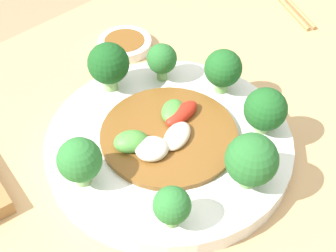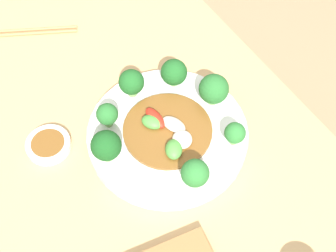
{
  "view_description": "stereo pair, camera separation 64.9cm",
  "coord_description": "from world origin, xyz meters",
  "px_view_note": "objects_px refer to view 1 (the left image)",
  "views": [
    {
      "loc": [
        -0.28,
        -0.33,
        1.18
      ],
      "look_at": [
        -0.0,
        -0.04,
        0.78
      ],
      "focal_mm": 50.0,
      "sensor_mm": 36.0,
      "label": 1
    },
    {
      "loc": [
        -0.42,
        0.22,
        1.51
      ],
      "look_at": [
        -0.0,
        -0.04,
        0.78
      ],
      "focal_mm": 50.0,
      "sensor_mm": 36.0,
      "label": 2
    }
  ],
  "objects_px": {
    "plate": "(168,144)",
    "broccoli_north": "(108,64)",
    "broccoli_southeast": "(265,110)",
    "broccoli_west": "(80,161)",
    "sauce_dish": "(125,44)",
    "broccoli_southwest": "(172,206)",
    "broccoli_south": "(252,160)",
    "stirfry_center": "(165,133)",
    "broccoli_east": "(223,69)",
    "broccoli_northeast": "(162,59)"
  },
  "relations": [
    {
      "from": "broccoli_northeast",
      "to": "stirfry_center",
      "type": "xyz_separation_m",
      "value": [
        -0.08,
        -0.09,
        -0.03
      ]
    },
    {
      "from": "broccoli_south",
      "to": "sauce_dish",
      "type": "relative_size",
      "value": 0.81
    },
    {
      "from": "broccoli_north",
      "to": "broccoli_southeast",
      "type": "bearing_deg",
      "value": -66.67
    },
    {
      "from": "broccoli_east",
      "to": "sauce_dish",
      "type": "relative_size",
      "value": 0.74
    },
    {
      "from": "broccoli_east",
      "to": "broccoli_north",
      "type": "distance_m",
      "value": 0.15
    },
    {
      "from": "plate",
      "to": "sauce_dish",
      "type": "bearing_deg",
      "value": 62.92
    },
    {
      "from": "broccoli_west",
      "to": "sauce_dish",
      "type": "relative_size",
      "value": 0.73
    },
    {
      "from": "broccoli_west",
      "to": "stirfry_center",
      "type": "height_order",
      "value": "broccoli_west"
    },
    {
      "from": "plate",
      "to": "broccoli_east",
      "type": "relative_size",
      "value": 4.86
    },
    {
      "from": "plate",
      "to": "broccoli_southwest",
      "type": "bearing_deg",
      "value": -132.77
    },
    {
      "from": "broccoli_east",
      "to": "stirfry_center",
      "type": "height_order",
      "value": "broccoli_east"
    },
    {
      "from": "broccoli_east",
      "to": "broccoli_west",
      "type": "relative_size",
      "value": 1.01
    },
    {
      "from": "broccoli_north",
      "to": "broccoli_northeast",
      "type": "bearing_deg",
      "value": -28.64
    },
    {
      "from": "broccoli_south",
      "to": "broccoli_southeast",
      "type": "height_order",
      "value": "broccoli_south"
    },
    {
      "from": "broccoli_southeast",
      "to": "broccoli_west",
      "type": "relative_size",
      "value": 0.98
    },
    {
      "from": "broccoli_east",
      "to": "broccoli_west",
      "type": "distance_m",
      "value": 0.23
    },
    {
      "from": "broccoli_south",
      "to": "broccoli_east",
      "type": "relative_size",
      "value": 1.08
    },
    {
      "from": "plate",
      "to": "broccoli_east",
      "type": "bearing_deg",
      "value": 6.18
    },
    {
      "from": "broccoli_southeast",
      "to": "sauce_dish",
      "type": "xyz_separation_m",
      "value": [
        0.01,
        0.28,
        -0.05
      ]
    },
    {
      "from": "broccoli_west",
      "to": "sauce_dish",
      "type": "bearing_deg",
      "value": 40.09
    },
    {
      "from": "broccoli_south",
      "to": "sauce_dish",
      "type": "xyz_separation_m",
      "value": [
        0.09,
        0.32,
        -0.05
      ]
    },
    {
      "from": "broccoli_southeast",
      "to": "broccoli_east",
      "type": "distance_m",
      "value": 0.09
    },
    {
      "from": "plate",
      "to": "stirfry_center",
      "type": "height_order",
      "value": "stirfry_center"
    },
    {
      "from": "plate",
      "to": "broccoli_west",
      "type": "height_order",
      "value": "broccoli_west"
    },
    {
      "from": "broccoli_northeast",
      "to": "broccoli_southwest",
      "type": "xyz_separation_m",
      "value": [
        -0.16,
        -0.18,
        -0.0
      ]
    },
    {
      "from": "stirfry_center",
      "to": "broccoli_north",
      "type": "bearing_deg",
      "value": 83.96
    },
    {
      "from": "broccoli_southwest",
      "to": "stirfry_center",
      "type": "relative_size",
      "value": 0.3
    },
    {
      "from": "broccoli_west",
      "to": "sauce_dish",
      "type": "height_order",
      "value": "broccoli_west"
    },
    {
      "from": "broccoli_northeast",
      "to": "sauce_dish",
      "type": "distance_m",
      "value": 0.13
    },
    {
      "from": "broccoli_southeast",
      "to": "broccoli_west",
      "type": "xyz_separation_m",
      "value": [
        -0.21,
        0.09,
        0.0
      ]
    },
    {
      "from": "sauce_dish",
      "to": "stirfry_center",
      "type": "bearing_deg",
      "value": -117.87
    },
    {
      "from": "plate",
      "to": "broccoli_southeast",
      "type": "bearing_deg",
      "value": -37.68
    },
    {
      "from": "plate",
      "to": "broccoli_south",
      "type": "xyz_separation_m",
      "value": [
        0.02,
        -0.11,
        0.05
      ]
    },
    {
      "from": "broccoli_south",
      "to": "broccoli_west",
      "type": "xyz_separation_m",
      "value": [
        -0.13,
        0.13,
        -0.0
      ]
    },
    {
      "from": "broccoli_southwest",
      "to": "sauce_dish",
      "type": "distance_m",
      "value": 0.36
    },
    {
      "from": "broccoli_southeast",
      "to": "broccoli_west",
      "type": "distance_m",
      "value": 0.23
    },
    {
      "from": "broccoli_northeast",
      "to": "broccoli_southeast",
      "type": "xyz_separation_m",
      "value": [
        0.02,
        -0.16,
        0.0
      ]
    },
    {
      "from": "plate",
      "to": "broccoli_north",
      "type": "distance_m",
      "value": 0.14
    },
    {
      "from": "sauce_dish",
      "to": "broccoli_northeast",
      "type": "bearing_deg",
      "value": -104.43
    },
    {
      "from": "broccoli_west",
      "to": "stirfry_center",
      "type": "distance_m",
      "value": 0.12
    },
    {
      "from": "broccoli_northeast",
      "to": "broccoli_east",
      "type": "height_order",
      "value": "broccoli_east"
    },
    {
      "from": "stirfry_center",
      "to": "sauce_dish",
      "type": "bearing_deg",
      "value": 62.13
    },
    {
      "from": "broccoli_northeast",
      "to": "broccoli_southwest",
      "type": "relative_size",
      "value": 1.07
    },
    {
      "from": "plate",
      "to": "broccoli_north",
      "type": "relative_size",
      "value": 4.4
    },
    {
      "from": "broccoli_southeast",
      "to": "broccoli_east",
      "type": "height_order",
      "value": "broccoli_east"
    },
    {
      "from": "broccoli_east",
      "to": "sauce_dish",
      "type": "distance_m",
      "value": 0.2
    },
    {
      "from": "broccoli_south",
      "to": "stirfry_center",
      "type": "distance_m",
      "value": 0.12
    },
    {
      "from": "broccoli_east",
      "to": "broccoli_southeast",
      "type": "bearing_deg",
      "value": -103.37
    },
    {
      "from": "plate",
      "to": "sauce_dish",
      "type": "relative_size",
      "value": 3.62
    },
    {
      "from": "broccoli_north",
      "to": "stirfry_center",
      "type": "xyz_separation_m",
      "value": [
        -0.01,
        -0.12,
        -0.03
      ]
    }
  ]
}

